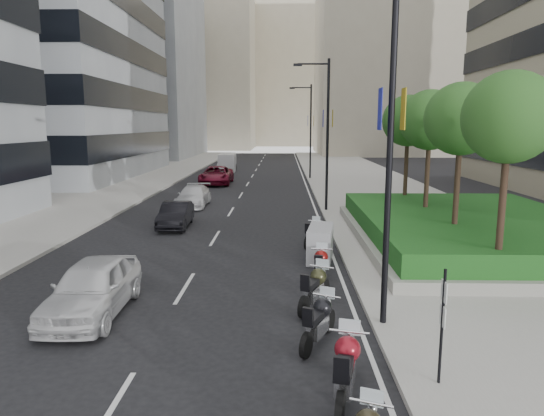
{
  "coord_description": "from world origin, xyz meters",
  "views": [
    {
      "loc": [
        1.68,
        -11.01,
        5.22
      ],
      "look_at": [
        1.25,
        7.74,
        2.0
      ],
      "focal_mm": 32.0,
      "sensor_mm": 36.0,
      "label": 1
    }
  ],
  "objects_px": {
    "delivery_van": "(227,163)",
    "car_a": "(93,287)",
    "lamp_post_2": "(309,127)",
    "car_b": "(176,215)",
    "car_c": "(193,196)",
    "parking_sign": "(442,321)",
    "motorcycle_6": "(313,233)",
    "car_d": "(216,175)",
    "lamp_post_1": "(325,128)",
    "motorcycle_4": "(320,267)",
    "motorcycle_1": "(346,369)",
    "motorcycle_5": "(320,244)",
    "lamp_post_0": "(384,131)",
    "motorcycle_2": "(319,321)",
    "motorcycle_3": "(315,288)"
  },
  "relations": [
    {
      "from": "motorcycle_5",
      "to": "parking_sign",
      "type": "bearing_deg",
      "value": -161.52
    },
    {
      "from": "motorcycle_1",
      "to": "motorcycle_6",
      "type": "xyz_separation_m",
      "value": [
        0.09,
        12.13,
        -0.08
      ]
    },
    {
      "from": "car_a",
      "to": "delivery_van",
      "type": "xyz_separation_m",
      "value": [
        -1.08,
        42.2,
        0.16
      ]
    },
    {
      "from": "motorcycle_4",
      "to": "car_a",
      "type": "relative_size",
      "value": 0.48
    },
    {
      "from": "lamp_post_2",
      "to": "lamp_post_1",
      "type": "bearing_deg",
      "value": -90.0
    },
    {
      "from": "lamp_post_2",
      "to": "car_c",
      "type": "relative_size",
      "value": 1.97
    },
    {
      "from": "car_d",
      "to": "parking_sign",
      "type": "bearing_deg",
      "value": -75.12
    },
    {
      "from": "motorcycle_1",
      "to": "car_b",
      "type": "height_order",
      "value": "car_b"
    },
    {
      "from": "car_b",
      "to": "delivery_van",
      "type": "height_order",
      "value": "delivery_van"
    },
    {
      "from": "delivery_van",
      "to": "motorcycle_3",
      "type": "bearing_deg",
      "value": -82.48
    },
    {
      "from": "motorcycle_2",
      "to": "motorcycle_6",
      "type": "xyz_separation_m",
      "value": [
        0.42,
        9.69,
        -0.02
      ]
    },
    {
      "from": "car_c",
      "to": "car_d",
      "type": "distance_m",
      "value": 11.94
    },
    {
      "from": "motorcycle_3",
      "to": "motorcycle_4",
      "type": "bearing_deg",
      "value": 16.63
    },
    {
      "from": "parking_sign",
      "to": "lamp_post_1",
      "type": "bearing_deg",
      "value": 91.88
    },
    {
      "from": "motorcycle_4",
      "to": "motorcycle_3",
      "type": "bearing_deg",
      "value": -179.19
    },
    {
      "from": "motorcycle_6",
      "to": "car_d",
      "type": "distance_m",
      "value": 23.34
    },
    {
      "from": "delivery_van",
      "to": "car_d",
      "type": "bearing_deg",
      "value": -90.51
    },
    {
      "from": "car_b",
      "to": "car_c",
      "type": "relative_size",
      "value": 0.86
    },
    {
      "from": "motorcycle_3",
      "to": "motorcycle_2",
      "type": "bearing_deg",
      "value": -156.54
    },
    {
      "from": "motorcycle_4",
      "to": "motorcycle_6",
      "type": "xyz_separation_m",
      "value": [
        0.05,
        5.22,
        -0.03
      ]
    },
    {
      "from": "lamp_post_0",
      "to": "motorcycle_4",
      "type": "xyz_separation_m",
      "value": [
        -1.22,
        3.51,
        -4.48
      ]
    },
    {
      "from": "car_c",
      "to": "parking_sign",
      "type": "bearing_deg",
      "value": -67.96
    },
    {
      "from": "motorcycle_2",
      "to": "car_a",
      "type": "relative_size",
      "value": 0.44
    },
    {
      "from": "lamp_post_2",
      "to": "car_b",
      "type": "bearing_deg",
      "value": -109.52
    },
    {
      "from": "lamp_post_1",
      "to": "motorcycle_2",
      "type": "height_order",
      "value": "lamp_post_1"
    },
    {
      "from": "delivery_van",
      "to": "motorcycle_5",
      "type": "bearing_deg",
      "value": -80.37
    },
    {
      "from": "lamp_post_0",
      "to": "parking_sign",
      "type": "height_order",
      "value": "lamp_post_0"
    },
    {
      "from": "car_d",
      "to": "motorcycle_1",
      "type": "bearing_deg",
      "value": -78.31
    },
    {
      "from": "motorcycle_2",
      "to": "motorcycle_5",
      "type": "relative_size",
      "value": 0.86
    },
    {
      "from": "delivery_van",
      "to": "car_a",
      "type": "bearing_deg",
      "value": -90.97
    },
    {
      "from": "car_d",
      "to": "motorcycle_6",
      "type": "bearing_deg",
      "value": -71.98
    },
    {
      "from": "car_b",
      "to": "motorcycle_5",
      "type": "bearing_deg",
      "value": -43.14
    },
    {
      "from": "motorcycle_3",
      "to": "delivery_van",
      "type": "height_order",
      "value": "delivery_van"
    },
    {
      "from": "motorcycle_5",
      "to": "motorcycle_6",
      "type": "distance_m",
      "value": 2.37
    },
    {
      "from": "motorcycle_1",
      "to": "motorcycle_6",
      "type": "height_order",
      "value": "motorcycle_1"
    },
    {
      "from": "lamp_post_2",
      "to": "delivery_van",
      "type": "bearing_deg",
      "value": 137.98
    },
    {
      "from": "lamp_post_1",
      "to": "car_d",
      "type": "xyz_separation_m",
      "value": [
        -8.43,
        13.9,
        -4.27
      ]
    },
    {
      "from": "motorcycle_4",
      "to": "car_d",
      "type": "relative_size",
      "value": 0.38
    },
    {
      "from": "lamp_post_0",
      "to": "delivery_van",
      "type": "height_order",
      "value": "lamp_post_0"
    },
    {
      "from": "lamp_post_2",
      "to": "car_b",
      "type": "xyz_separation_m",
      "value": [
        -8.0,
        -22.57,
        -4.42
      ]
    },
    {
      "from": "lamp_post_0",
      "to": "car_d",
      "type": "bearing_deg",
      "value": 105.25
    },
    {
      "from": "parking_sign",
      "to": "motorcycle_2",
      "type": "height_order",
      "value": "parking_sign"
    },
    {
      "from": "motorcycle_2",
      "to": "motorcycle_5",
      "type": "distance_m",
      "value": 7.36
    },
    {
      "from": "motorcycle_3",
      "to": "motorcycle_6",
      "type": "relative_size",
      "value": 1.05
    },
    {
      "from": "motorcycle_3",
      "to": "motorcycle_6",
      "type": "height_order",
      "value": "motorcycle_3"
    },
    {
      "from": "lamp_post_2",
      "to": "motorcycle_3",
      "type": "bearing_deg",
      "value": -92.6
    },
    {
      "from": "motorcycle_3",
      "to": "motorcycle_4",
      "type": "distance_m",
      "value": 2.17
    },
    {
      "from": "motorcycle_2",
      "to": "car_c",
      "type": "xyz_separation_m",
      "value": [
        -6.7,
        19.93,
        0.09
      ]
    },
    {
      "from": "delivery_van",
      "to": "lamp_post_0",
      "type": "bearing_deg",
      "value": -80.82
    },
    {
      "from": "motorcycle_1",
      "to": "motorcycle_5",
      "type": "relative_size",
      "value": 1.01
    }
  ]
}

